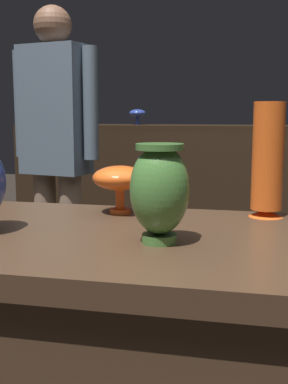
{
  "coord_description": "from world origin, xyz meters",
  "views": [
    {
      "loc": [
        0.27,
        -1.04,
        1.06
      ],
      "look_at": [
        0.04,
        -0.03,
        0.9
      ],
      "focal_mm": 46.56,
      "sensor_mm": 36.0,
      "label": 1
    }
  ],
  "objects_px": {
    "vase_centerpiece": "(160,190)",
    "vase_left_accent": "(120,179)",
    "vase_right_accent": "(268,161)",
    "shelf_vase_left": "(137,114)",
    "visitor_near_left": "(56,144)"
  },
  "relations": [
    {
      "from": "vase_centerpiece",
      "to": "shelf_vase_left",
      "type": "height_order",
      "value": "shelf_vase_left"
    },
    {
      "from": "vase_centerpiece",
      "to": "vase_left_accent",
      "type": "relative_size",
      "value": 1.41
    },
    {
      "from": "vase_right_accent",
      "to": "vase_centerpiece",
      "type": "bearing_deg",
      "value": -124.42
    },
    {
      "from": "vase_left_accent",
      "to": "shelf_vase_left",
      "type": "distance_m",
      "value": 2.11
    },
    {
      "from": "vase_right_accent",
      "to": "shelf_vase_left",
      "type": "height_order",
      "value": "vase_right_accent"
    },
    {
      "from": "vase_centerpiece",
      "to": "vase_right_accent",
      "type": "distance_m",
      "value": 0.39
    },
    {
      "from": "vase_right_accent",
      "to": "visitor_near_left",
      "type": "height_order",
      "value": "visitor_near_left"
    },
    {
      "from": "vase_right_accent",
      "to": "shelf_vase_left",
      "type": "bearing_deg",
      "value": 112.11
    },
    {
      "from": "vase_centerpiece",
      "to": "vase_left_accent",
      "type": "height_order",
      "value": "vase_centerpiece"
    },
    {
      "from": "shelf_vase_left",
      "to": "visitor_near_left",
      "type": "relative_size",
      "value": 0.07
    },
    {
      "from": "vase_centerpiece",
      "to": "vase_left_accent",
      "type": "xyz_separation_m",
      "value": [
        -0.16,
        0.28,
        -0.02
      ]
    },
    {
      "from": "vase_right_accent",
      "to": "visitor_near_left",
      "type": "relative_size",
      "value": 0.19
    },
    {
      "from": "vase_left_accent",
      "to": "visitor_near_left",
      "type": "relative_size",
      "value": 0.09
    },
    {
      "from": "vase_centerpiece",
      "to": "visitor_near_left",
      "type": "distance_m",
      "value": 1.5
    },
    {
      "from": "shelf_vase_left",
      "to": "vase_centerpiece",
      "type": "bearing_deg",
      "value": -75.61
    }
  ]
}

